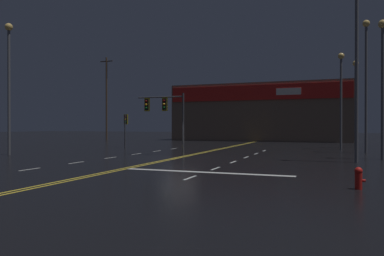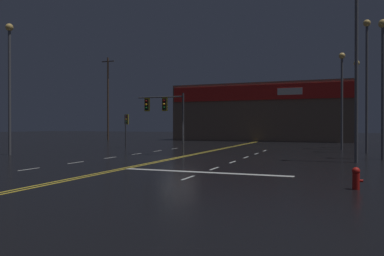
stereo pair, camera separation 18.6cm
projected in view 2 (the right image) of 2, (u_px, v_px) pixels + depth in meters
ground_plane at (179, 158)px, 25.47m from camera, size 200.00×200.00×0.00m
road_markings at (182, 159)px, 24.13m from camera, size 12.69×60.00×0.01m
traffic_signal_median at (163, 109)px, 27.66m from camera, size 3.74×0.36×4.55m
traffic_signal_corner_northwest at (126, 123)px, 36.99m from camera, size 0.42×0.36×3.30m
streetlight_near_left at (357, 91)px, 36.52m from camera, size 0.56×0.56×8.57m
streetlight_near_right at (9, 71)px, 27.69m from camera, size 0.56×0.56×9.74m
streetlight_median_approach at (383, 69)px, 23.81m from camera, size 0.56×0.56×8.95m
streetlight_far_left at (356, 41)px, 21.87m from camera, size 0.56×0.56×11.44m
streetlight_far_right at (342, 87)px, 33.93m from camera, size 0.56×0.56×8.81m
streetlight_far_median at (367, 69)px, 29.57m from camera, size 0.56×0.56×10.57m
fire_hydrant at (356, 178)px, 12.69m from camera, size 0.35×0.26×0.76m
building_backdrop at (263, 113)px, 55.50m from camera, size 25.00×10.23×8.12m
utility_pole_row at (236, 97)px, 50.77m from camera, size 47.45×0.26×12.77m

